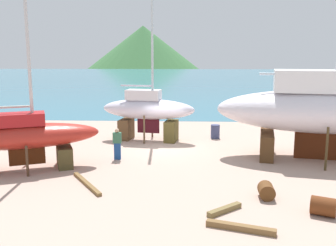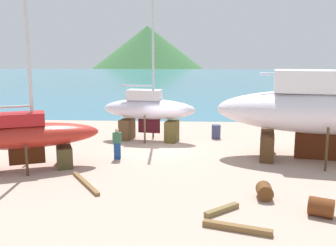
# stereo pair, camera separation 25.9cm
# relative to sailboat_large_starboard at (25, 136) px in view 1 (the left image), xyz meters

# --- Properties ---
(ground_plane) EXTENTS (49.18, 49.18, 0.00)m
(ground_plane) POSITION_rel_sailboat_large_starboard_xyz_m (6.31, 1.49, -1.66)
(ground_plane) COLOR tan
(sea_water) EXTENTS (132.80, 109.67, 0.01)m
(sea_water) POSITION_rel_sailboat_large_starboard_xyz_m (6.31, 68.62, -1.66)
(sea_water) COLOR teal
(sea_water) RESTS_ON ground
(headland_hill) EXTENTS (99.69, 99.69, 38.01)m
(headland_hill) POSITION_rel_sailboat_large_starboard_xyz_m (-13.18, 173.16, -1.66)
(headland_hill) COLOR #3A6C3B
(headland_hill) RESTS_ON ground
(sailboat_large_starboard) EXTENTS (7.15, 4.41, 11.39)m
(sailboat_large_starboard) POSITION_rel_sailboat_large_starboard_xyz_m (0.00, 0.00, 0.00)
(sailboat_large_starboard) COLOR #4B3F21
(sailboat_large_starboard) RESTS_ON ground
(sailboat_mid_port) EXTENTS (11.46, 5.73, 18.65)m
(sailboat_mid_port) POSITION_rel_sailboat_large_starboard_xyz_m (14.71, 2.54, 0.99)
(sailboat_mid_port) COLOR #533F1C
(sailboat_mid_port) RESTS_ON ground
(sailboat_far_slipway) EXTENTS (6.25, 2.81, 10.59)m
(sailboat_far_slipway) POSITION_rel_sailboat_large_starboard_xyz_m (5.21, 6.77, 0.29)
(sailboat_far_slipway) COLOR brown
(sailboat_far_slipway) RESTS_ON ground
(worker) EXTENTS (0.45, 0.25, 1.67)m
(worker) POSITION_rel_sailboat_large_starboard_xyz_m (4.03, 2.07, -0.80)
(worker) COLOR navy
(worker) RESTS_ON ground
(barrel_tar_black) EXTENTS (0.62, 0.62, 0.90)m
(barrel_tar_black) POSITION_rel_sailboat_large_starboard_xyz_m (9.61, 7.50, -1.21)
(barrel_tar_black) COLOR #3B4269
(barrel_tar_black) RESTS_ON ground
(barrel_ochre) EXTENTS (0.65, 0.80, 0.61)m
(barrel_ochre) POSITION_rel_sailboat_large_starboard_xyz_m (10.77, -3.22, -1.36)
(barrel_ochre) COLOR brown
(barrel_ochre) RESTS_ON ground
(barrel_tipped_center) EXTENTS (1.02, 0.94, 0.66)m
(barrel_tipped_center) POSITION_rel_sailboat_large_starboard_xyz_m (12.41, -4.75, -1.33)
(barrel_tipped_center) COLOR #602E14
(barrel_tipped_center) RESTS_ON ground
(timber_short_cross) EXTENTS (1.53, 0.21, 0.17)m
(timber_short_cross) POSITION_rel_sailboat_large_starboard_xyz_m (-2.43, 3.82, -1.58)
(timber_short_cross) COLOR olive
(timber_short_cross) RESTS_ON ground
(timber_plank_near) EXTENTS (2.18, 0.91, 0.20)m
(timber_plank_near) POSITION_rel_sailboat_large_starboard_xyz_m (9.39, -6.05, -1.56)
(timber_plank_near) COLOR brown
(timber_plank_near) RESTS_ON ground
(timber_plank_far) EXTENTS (1.32, 1.19, 0.19)m
(timber_plank_far) POSITION_rel_sailboat_large_starboard_xyz_m (9.03, -4.64, -1.57)
(timber_plank_far) COLOR brown
(timber_plank_far) RESTS_ON ground
(timber_long_fore) EXTENTS (1.88, 2.77, 0.14)m
(timber_long_fore) POSITION_rel_sailboat_large_starboard_xyz_m (3.41, -2.03, -1.59)
(timber_long_fore) COLOR brown
(timber_long_fore) RESTS_ON ground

